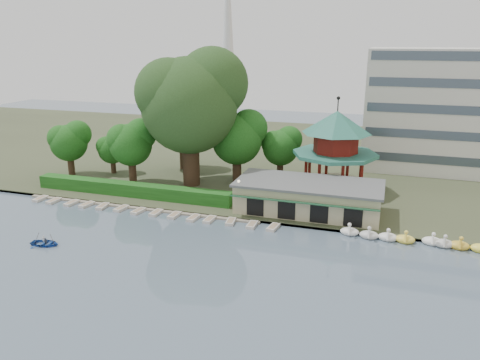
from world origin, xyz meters
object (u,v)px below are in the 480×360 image
at_px(dock, 139,207).
at_px(big_tree, 191,98).
at_px(pavilion, 336,143).
at_px(rowboat_with_passengers, 45,241).
at_px(boathouse, 308,197).

bearing_deg(dock, big_tree, 73.86).
distance_m(pavilion, big_tree, 21.99).
relative_size(dock, big_tree, 1.66).
xyz_separation_m(pavilion, rowboat_with_passengers, (-27.97, -28.53, -7.01)).
bearing_deg(pavilion, dock, -148.34).
xyz_separation_m(dock, big_tree, (3.19, 11.03, 13.39)).
bearing_deg(pavilion, rowboat_with_passengers, -134.43).
height_order(dock, big_tree, big_tree).
height_order(pavilion, rowboat_with_passengers, pavilion).
bearing_deg(big_tree, pavilion, 10.27).
bearing_deg(pavilion, boathouse, -101.28).
bearing_deg(boathouse, rowboat_with_passengers, -144.53).
bearing_deg(dock, boathouse, 12.24).
distance_m(big_tree, rowboat_with_passengers, 28.88).
relative_size(pavilion, big_tree, 0.66).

